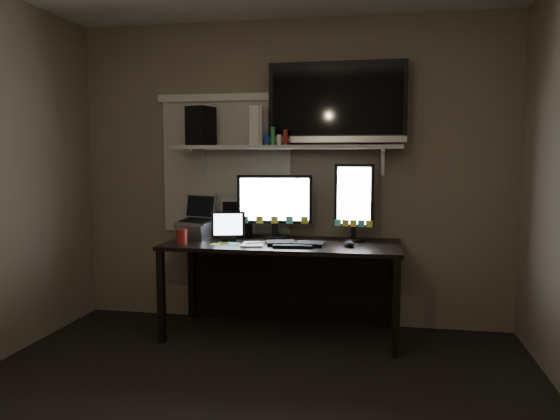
% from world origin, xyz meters
% --- Properties ---
extents(back_wall, '(3.60, 0.00, 3.60)m').
position_xyz_m(back_wall, '(0.00, 1.80, 1.25)').
color(back_wall, '#756354').
rests_on(back_wall, floor).
extents(window_blinds, '(1.10, 0.02, 1.10)m').
position_xyz_m(window_blinds, '(-0.55, 1.79, 1.30)').
color(window_blinds, silver).
rests_on(window_blinds, back_wall).
extents(desk, '(1.80, 0.75, 0.73)m').
position_xyz_m(desk, '(0.00, 1.55, 0.55)').
color(desk, black).
rests_on(desk, floor).
extents(wall_shelf, '(1.80, 0.35, 0.03)m').
position_xyz_m(wall_shelf, '(0.00, 1.62, 1.46)').
color(wall_shelf, '#BBBBB6').
rests_on(wall_shelf, back_wall).
extents(monitor_landscape, '(0.60, 0.14, 0.53)m').
position_xyz_m(monitor_landscape, '(-0.10, 1.62, 0.99)').
color(monitor_landscape, black).
rests_on(monitor_landscape, desk).
extents(monitor_portrait, '(0.31, 0.10, 0.61)m').
position_xyz_m(monitor_portrait, '(0.54, 1.59, 1.04)').
color(monitor_portrait, black).
rests_on(monitor_portrait, desk).
extents(keyboard, '(0.46, 0.21, 0.03)m').
position_xyz_m(keyboard, '(0.12, 1.32, 0.74)').
color(keyboard, black).
rests_on(keyboard, desk).
extents(mouse, '(0.10, 0.13, 0.04)m').
position_xyz_m(mouse, '(0.52, 1.34, 0.75)').
color(mouse, black).
rests_on(mouse, desk).
extents(notepad, '(0.19, 0.24, 0.01)m').
position_xyz_m(notepad, '(-0.19, 1.26, 0.74)').
color(notepad, silver).
rests_on(notepad, desk).
extents(tablet, '(0.29, 0.18, 0.23)m').
position_xyz_m(tablet, '(-0.43, 1.44, 0.85)').
color(tablet, black).
rests_on(tablet, desk).
extents(file_sorter, '(0.26, 0.15, 0.31)m').
position_xyz_m(file_sorter, '(-0.43, 1.72, 0.88)').
color(file_sorter, black).
rests_on(file_sorter, desk).
extents(laptop, '(0.37, 0.33, 0.34)m').
position_xyz_m(laptop, '(-0.73, 1.52, 0.90)').
color(laptop, '#B8B8BD').
rests_on(laptop, desk).
extents(cup, '(0.08, 0.08, 0.12)m').
position_xyz_m(cup, '(-0.73, 1.19, 0.79)').
color(cup, maroon).
rests_on(cup, desk).
extents(sticky_notes, '(0.34, 0.29, 0.00)m').
position_xyz_m(sticky_notes, '(-0.35, 1.31, 0.73)').
color(sticky_notes, '#CDD439').
rests_on(sticky_notes, desk).
extents(tv, '(1.08, 0.21, 0.65)m').
position_xyz_m(tv, '(0.39, 1.66, 1.80)').
color(tv, black).
rests_on(tv, wall_shelf).
extents(game_console, '(0.14, 0.26, 0.30)m').
position_xyz_m(game_console, '(-0.21, 1.61, 1.63)').
color(game_console, silver).
rests_on(game_console, wall_shelf).
extents(speaker, '(0.22, 0.24, 0.31)m').
position_xyz_m(speaker, '(-0.71, 1.61, 1.64)').
color(speaker, black).
rests_on(speaker, wall_shelf).
extents(bottles, '(0.23, 0.07, 0.14)m').
position_xyz_m(bottles, '(-0.10, 1.54, 1.55)').
color(bottles, '#A50F0C').
rests_on(bottles, wall_shelf).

